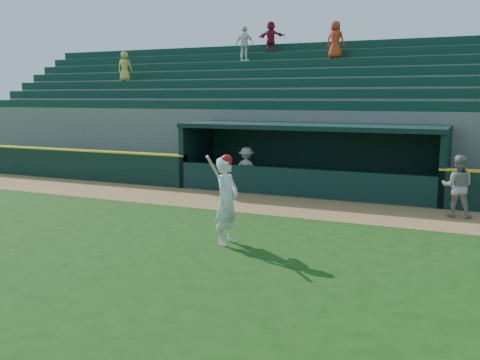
{
  "coord_description": "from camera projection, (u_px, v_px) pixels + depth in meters",
  "views": [
    {
      "loc": [
        5.62,
        -10.83,
        3.43
      ],
      "look_at": [
        0.0,
        1.6,
        1.3
      ],
      "focal_mm": 40.0,
      "sensor_mm": 36.0,
      "label": 1
    }
  ],
  "objects": [
    {
      "name": "ground",
      "position": [
        212.0,
        244.0,
        12.57
      ],
      "size": [
        120.0,
        120.0,
        0.0
      ],
      "primitive_type": "plane",
      "color": "#194010",
      "rests_on": "ground"
    },
    {
      "name": "warning_track",
      "position": [
        283.0,
        206.0,
        16.98
      ],
      "size": [
        40.0,
        3.0,
        0.01
      ],
      "primitive_type": "cube",
      "color": "olive",
      "rests_on": "ground"
    },
    {
      "name": "field_wall_left",
      "position": [
        32.0,
        162.0,
        23.36
      ],
      "size": [
        15.5,
        0.3,
        1.2
      ],
      "primitive_type": "cube",
      "color": "black",
      "rests_on": "ground"
    },
    {
      "name": "wall_stripe_left",
      "position": [
        31.0,
        148.0,
        23.26
      ],
      "size": [
        15.5,
        0.32,
        0.06
      ],
      "primitive_type": "cube",
      "color": "yellow",
      "rests_on": "field_wall_left"
    },
    {
      "name": "dugout_player_front",
      "position": [
        457.0,
        186.0,
        15.22
      ],
      "size": [
        0.9,
        0.71,
        1.8
      ],
      "primitive_type": "imported",
      "rotation": [
        0.0,
        0.0,
        3.18
      ],
      "color": "gray",
      "rests_on": "ground"
    },
    {
      "name": "dugout_player_inside",
      "position": [
        247.0,
        169.0,
        19.57
      ],
      "size": [
        1.09,
        0.68,
        1.62
      ],
      "primitive_type": "imported",
      "rotation": [
        0.0,
        0.0,
        3.22
      ],
      "color": "#A7A7A2",
      "rests_on": "ground"
    },
    {
      "name": "dugout",
      "position": [
        312.0,
        154.0,
        19.57
      ],
      "size": [
        9.4,
        2.8,
        2.46
      ],
      "color": "slate",
      "rests_on": "ground"
    },
    {
      "name": "stands",
      "position": [
        343.0,
        121.0,
        23.52
      ],
      "size": [
        34.5,
        6.25,
        6.98
      ],
      "color": "slate",
      "rests_on": "ground"
    },
    {
      "name": "batter_at_plate",
      "position": [
        227.0,
        200.0,
        12.46
      ],
      "size": [
        0.59,
        0.85,
        2.13
      ],
      "color": "white",
      "rests_on": "ground"
    }
  ]
}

